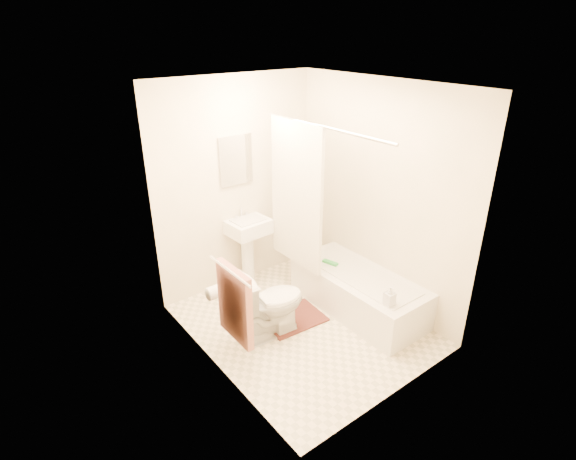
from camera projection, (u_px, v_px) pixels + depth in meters
floor at (303, 325)px, 4.66m from camera, size 2.40×2.40×0.00m
ceiling at (307, 85)px, 3.66m from camera, size 2.40×2.40×0.00m
wall_back at (236, 186)px, 5.03m from camera, size 2.00×0.02×2.40m
wall_left at (208, 249)px, 3.61m from camera, size 0.02×2.40×2.40m
wall_right at (378, 196)px, 4.72m from camera, size 0.02×2.40×2.40m
mirror at (236, 160)px, 4.89m from camera, size 0.40×0.03×0.55m
curtain_rod at (324, 127)px, 4.07m from camera, size 0.03×1.70×0.03m
shower_curtain at (296, 196)px, 4.68m from camera, size 0.04×0.80×1.55m
towel_bar at (229, 271)px, 3.49m from camera, size 0.02×0.60×0.02m
towel at (235, 304)px, 3.64m from camera, size 0.06×0.45×0.66m
toilet_paper at (213, 293)px, 3.94m from camera, size 0.11×0.12×0.12m
toilet at (269, 304)px, 4.39m from camera, size 0.77×0.47×0.72m
sink at (248, 249)px, 5.26m from camera, size 0.48×0.39×0.90m
bathtub at (358, 292)px, 4.85m from camera, size 0.66×1.51×0.43m
bath_mat at (293, 318)px, 4.76m from camera, size 0.66×0.52×0.02m
soap_bottle at (390, 296)px, 4.21m from camera, size 0.09×0.10×0.20m
scrub_brush at (330, 263)px, 4.96m from camera, size 0.10×0.19×0.04m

